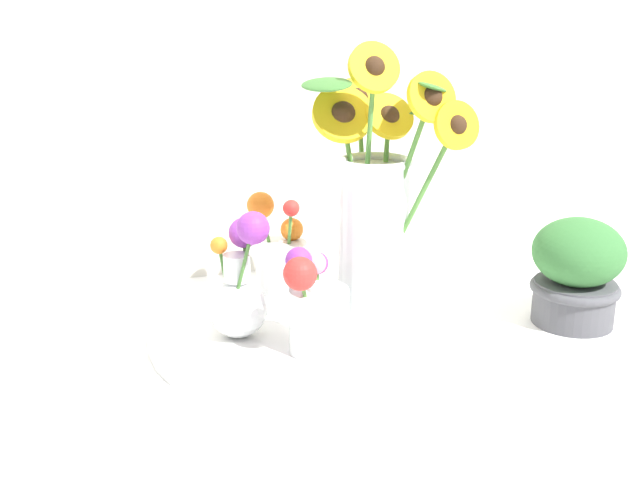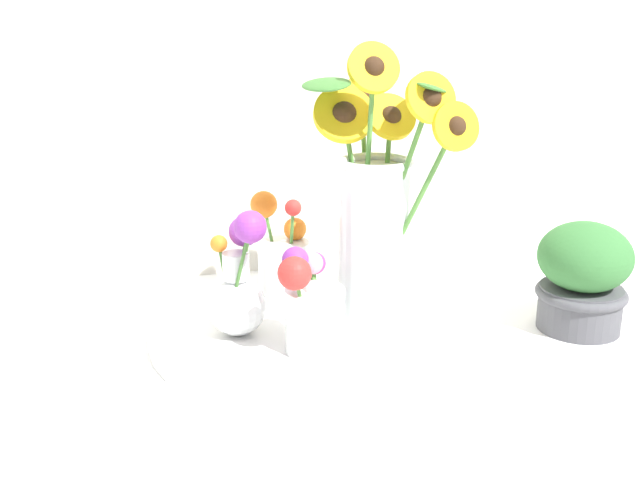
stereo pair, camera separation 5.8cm
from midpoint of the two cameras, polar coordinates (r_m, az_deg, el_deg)
name	(u,v)px [view 1 (the left image)]	position (r m, az deg, el deg)	size (l,w,h in m)	color
ground_plane	(329,368)	(1.01, -0.98, -9.76)	(6.00, 6.00, 0.00)	white
serving_tray	(320,329)	(1.10, -1.53, -6.83)	(0.49, 0.49, 0.02)	white
mason_jar_sunflowers	(375,211)	(1.06, 2.61, 2.24)	(0.23, 0.23, 0.40)	silver
vase_small_center	(315,307)	(0.99, -2.04, -5.11)	(0.09, 0.09, 0.14)	white
vase_bulb_right	(241,284)	(1.04, -7.67, -3.32)	(0.08, 0.11, 0.19)	white
vase_small_back	(280,266)	(1.14, -4.51, -1.97)	(0.09, 0.08, 0.18)	white
potted_plant	(577,271)	(1.17, 17.63, -2.26)	(0.14, 0.14, 0.16)	#4C4C51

